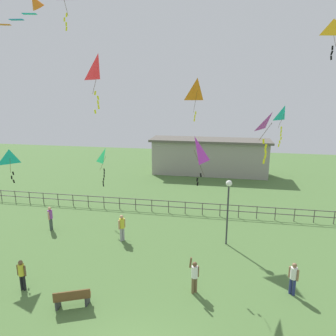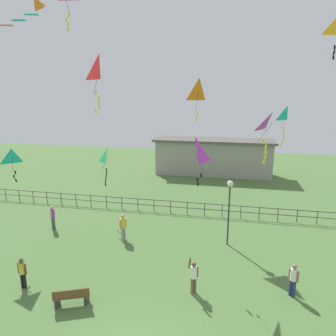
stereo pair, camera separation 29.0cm
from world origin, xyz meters
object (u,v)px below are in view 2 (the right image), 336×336
(lamppost, at_px, (229,198))
(kite_8, at_px, (100,69))
(person_6, at_px, (293,278))
(kite_6, at_px, (12,159))
(person_2, at_px, (194,275))
(streamer_kite, at_px, (27,8))
(kite_0, at_px, (335,30))
(kite_3, at_px, (108,158))
(kite_4, at_px, (195,151))
(park_bench, at_px, (72,296))
(kite_1, at_px, (199,92))
(person_5, at_px, (123,226))
(kite_5, at_px, (287,116))
(person_1, at_px, (22,271))
(person_3, at_px, (53,216))
(kite_7, at_px, (271,125))

(lamppost, bearing_deg, kite_8, -157.43)
(person_6, relative_size, kite_6, 0.84)
(person_2, relative_size, streamer_kite, 0.30)
(kite_8, xyz_separation_m, streamer_kite, (-3.45, -0.20, 2.78))
(lamppost, bearing_deg, kite_0, -5.78)
(person_2, distance_m, kite_3, 10.76)
(kite_3, relative_size, kite_8, 0.95)
(person_2, height_order, kite_4, kite_4)
(lamppost, height_order, park_bench, lamppost)
(park_bench, bearing_deg, kite_8, 90.63)
(kite_1, bearing_deg, person_5, -142.82)
(kite_4, xyz_separation_m, kite_5, (4.99, 5.52, 1.39))
(kite_8, bearing_deg, kite_5, 30.89)
(park_bench, height_order, kite_1, kite_1)
(person_1, xyz_separation_m, person_3, (-2.19, 6.06, 0.06))
(kite_4, bearing_deg, kite_1, 94.32)
(person_6, distance_m, kite_5, 9.85)
(person_6, xyz_separation_m, kite_6, (-14.20, 0.98, 4.56))
(person_3, bearing_deg, person_6, -16.21)
(park_bench, relative_size, kite_1, 0.59)
(person_1, distance_m, person_2, 7.84)
(park_bench, relative_size, person_5, 0.92)
(kite_1, xyz_separation_m, kite_8, (-4.26, -5.03, 1.04))
(kite_4, bearing_deg, streamer_kite, -176.98)
(park_bench, bearing_deg, streamer_kite, 131.09)
(kite_7, bearing_deg, kite_5, 76.29)
(person_3, relative_size, kite_6, 0.87)
(kite_3, height_order, kite_5, kite_5)
(kite_5, bearing_deg, kite_7, -103.71)
(person_5, distance_m, streamer_kite, 12.46)
(kite_8, bearing_deg, person_6, -9.82)
(person_2, relative_size, person_3, 1.14)
(person_1, bearing_deg, kite_6, 126.42)
(park_bench, height_order, kite_0, kite_0)
(person_1, bearing_deg, kite_8, 52.03)
(kite_4, xyz_separation_m, kite_8, (-4.62, -0.23, 3.87))
(lamppost, relative_size, kite_1, 1.52)
(person_6, bearing_deg, kite_0, 68.48)
(kite_0, distance_m, kite_6, 17.13)
(kite_7, bearing_deg, person_3, 164.15)
(person_5, xyz_separation_m, streamer_kite, (-3.61, -2.12, 11.74))
(person_1, bearing_deg, person_6, 9.01)
(person_1, xyz_separation_m, kite_7, (10.68, 2.40, 6.66))
(person_6, distance_m, kite_0, 11.52)
(kite_3, bearing_deg, kite_1, -0.76)
(person_3, height_order, kite_6, kite_6)
(streamer_kite, bearing_deg, park_bench, -48.91)
(person_3, xyz_separation_m, kite_0, (15.77, -0.32, 10.74))
(kite_0, xyz_separation_m, kite_7, (-2.89, -3.34, -4.14))
(kite_1, relative_size, kite_6, 1.42)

